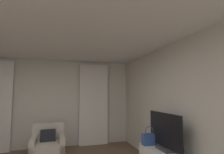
{
  "coord_description": "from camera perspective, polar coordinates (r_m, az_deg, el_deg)",
  "views": [
    {
      "loc": [
        0.33,
        -2.6,
        1.58
      ],
      "look_at": [
        1.48,
        1.22,
        1.96
      ],
      "focal_mm": 27.98,
      "sensor_mm": 36.0,
      "label": 1
    }
  ],
  "objects": [
    {
      "name": "curtain_right_panel",
      "position": [
        5.6,
        -5.99,
        -8.78
      ],
      "size": [
        0.9,
        0.06,
        2.5
      ],
      "color": "silver",
      "rests_on": "ground"
    },
    {
      "name": "tv_flatscreen",
      "position": [
        3.52,
        16.86,
        -16.98
      ],
      "size": [
        0.2,
        0.97,
        0.68
      ],
      "color": "#333338",
      "rests_on": "tv_console"
    },
    {
      "name": "armchair",
      "position": [
        4.8,
        -20.31,
        -20.84
      ],
      "size": [
        0.8,
        0.81,
        0.82
      ],
      "color": "#B2A899",
      "rests_on": "ground"
    },
    {
      "name": "ceiling",
      "position": [
        2.82,
        -23.21,
        16.93
      ],
      "size": [
        5.12,
        6.12,
        0.06
      ],
      "primitive_type": "cube",
      "color": "white",
      "rests_on": "wall_left"
    },
    {
      "name": "wall_right",
      "position": [
        3.41,
        23.86,
        -9.65
      ],
      "size": [
        0.06,
        6.12,
        2.6
      ],
      "color": "beige",
      "rests_on": "ground"
    },
    {
      "name": "wall_window",
      "position": [
        5.64,
        -20.23,
        -7.94
      ],
      "size": [
        5.12,
        0.06,
        2.6
      ],
      "color": "beige",
      "rests_on": "ground"
    },
    {
      "name": "handbag_primary",
      "position": [
        3.84,
        12.17,
        -19.12
      ],
      "size": [
        0.3,
        0.14,
        0.37
      ],
      "color": "#335193",
      "rests_on": "tv_console"
    }
  ]
}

